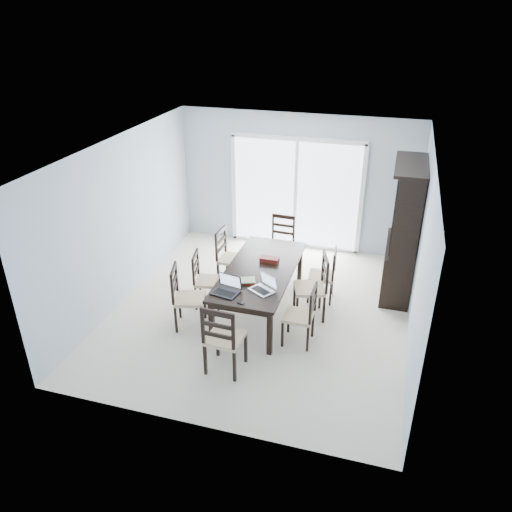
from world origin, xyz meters
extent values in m
plane|color=silver|center=(0.00, 0.00, 0.00)|extent=(5.00, 5.00, 0.00)
plane|color=white|center=(0.00, 0.00, 2.60)|extent=(5.00, 5.00, 0.00)
cube|color=#A4B4C3|center=(0.00, 2.50, 1.30)|extent=(4.50, 0.02, 2.60)
cube|color=#A4B4C3|center=(-2.25, 0.00, 1.30)|extent=(0.02, 5.00, 2.60)
cube|color=#A4B4C3|center=(2.25, 0.00, 1.30)|extent=(0.02, 5.00, 2.60)
cube|color=gray|center=(0.00, 3.50, -0.05)|extent=(4.50, 2.00, 0.10)
cube|color=#99999E|center=(0.00, 4.50, 0.55)|extent=(4.50, 0.06, 1.10)
cube|color=black|center=(0.00, 0.00, 0.73)|extent=(1.00, 2.20, 0.04)
cube|color=black|center=(0.00, 0.00, 0.67)|extent=(0.88, 2.08, 0.10)
cube|color=black|center=(-0.42, -1.00, 0.34)|extent=(0.07, 0.07, 0.69)
cube|color=black|center=(0.42, -1.00, 0.34)|extent=(0.07, 0.07, 0.69)
cube|color=black|center=(-0.42, 1.00, 0.34)|extent=(0.07, 0.07, 0.69)
cube|color=black|center=(0.42, 1.00, 0.34)|extent=(0.07, 0.07, 0.69)
cube|color=black|center=(2.01, 1.25, 0.42)|extent=(0.45, 1.30, 0.85)
cube|color=black|center=(2.04, 1.25, 1.50)|extent=(0.38, 1.30, 1.30)
cube|color=black|center=(2.01, 1.25, 2.17)|extent=(0.50, 1.38, 0.05)
cube|color=black|center=(1.84, 0.83, 1.50)|extent=(0.02, 0.36, 1.18)
cube|color=black|center=(1.84, 1.25, 1.50)|extent=(0.02, 0.36, 1.18)
cube|color=black|center=(1.84, 1.67, 1.50)|extent=(0.02, 0.36, 1.18)
cube|color=silver|center=(0.00, 2.48, 1.05)|extent=(2.40, 0.02, 2.10)
cube|color=white|center=(0.00, 2.46, 2.14)|extent=(2.52, 0.05, 0.08)
cube|color=white|center=(0.00, 2.46, 1.05)|extent=(0.06, 0.05, 2.10)
cube|color=white|center=(0.00, 2.46, 0.03)|extent=(2.52, 0.05, 0.05)
cube|color=black|center=(-1.13, -0.53, 0.22)|extent=(0.04, 0.04, 0.44)
cube|color=black|center=(-1.02, -0.90, 0.22)|extent=(0.04, 0.04, 0.44)
cube|color=black|center=(-0.75, -0.43, 0.22)|extent=(0.04, 0.04, 0.44)
cube|color=black|center=(-0.65, -0.80, 0.22)|extent=(0.04, 0.04, 0.44)
cube|color=tan|center=(-0.89, -0.66, 0.46)|extent=(0.52, 0.52, 0.05)
cube|color=black|center=(-1.04, 0.10, 0.20)|extent=(0.04, 0.04, 0.40)
cube|color=black|center=(-0.98, -0.25, 0.20)|extent=(0.04, 0.04, 0.40)
cube|color=black|center=(-0.70, 0.17, 0.20)|extent=(0.04, 0.04, 0.40)
cube|color=black|center=(-0.63, -0.18, 0.20)|extent=(0.04, 0.04, 0.40)
cube|color=tan|center=(-0.84, -0.04, 0.43)|extent=(0.46, 0.46, 0.05)
cube|color=black|center=(-0.87, 0.91, 0.22)|extent=(0.04, 0.04, 0.44)
cube|color=black|center=(-0.89, 0.52, 0.22)|extent=(0.04, 0.04, 0.44)
cube|color=black|center=(-0.48, 0.89, 0.22)|extent=(0.04, 0.04, 0.44)
cube|color=black|center=(-0.50, 0.50, 0.22)|extent=(0.04, 0.04, 0.44)
cube|color=tan|center=(-0.68, 0.71, 0.46)|extent=(0.45, 0.45, 0.05)
cube|color=black|center=(0.91, -0.80, 0.20)|extent=(0.03, 0.03, 0.41)
cube|color=black|center=(0.92, -0.44, 0.20)|extent=(0.03, 0.03, 0.41)
cube|color=black|center=(0.55, -0.79, 0.20)|extent=(0.03, 0.03, 0.41)
cube|color=black|center=(0.56, -0.43, 0.20)|extent=(0.03, 0.03, 0.41)
cube|color=tan|center=(0.73, -0.61, 0.43)|extent=(0.40, 0.40, 0.05)
cube|color=black|center=(1.01, -0.05, 0.23)|extent=(0.05, 0.05, 0.46)
cube|color=black|center=(0.88, 0.34, 0.23)|extent=(0.05, 0.05, 0.46)
cube|color=black|center=(0.62, -0.17, 0.23)|extent=(0.05, 0.05, 0.46)
cube|color=black|center=(0.50, 0.21, 0.23)|extent=(0.05, 0.05, 0.46)
cube|color=tan|center=(0.75, 0.08, 0.48)|extent=(0.56, 0.56, 0.05)
cube|color=black|center=(1.03, 0.47, 0.20)|extent=(0.03, 0.03, 0.40)
cube|color=black|center=(1.01, 0.82, 0.20)|extent=(0.03, 0.03, 0.40)
cube|color=black|center=(0.68, 0.44, 0.20)|extent=(0.03, 0.03, 0.40)
cube|color=black|center=(0.66, 0.80, 0.20)|extent=(0.03, 0.03, 0.40)
cube|color=tan|center=(0.84, 0.63, 0.42)|extent=(0.42, 0.42, 0.05)
cube|color=black|center=(-0.27, -1.64, 0.23)|extent=(0.04, 0.04, 0.46)
cube|color=black|center=(0.14, -1.67, 0.23)|extent=(0.04, 0.04, 0.46)
cube|color=black|center=(-0.25, -1.24, 0.23)|extent=(0.04, 0.04, 0.46)
cube|color=black|center=(0.16, -1.26, 0.23)|extent=(0.04, 0.04, 0.46)
cube|color=tan|center=(-0.06, -1.45, 0.49)|extent=(0.47, 0.47, 0.05)
cube|color=black|center=(0.17, 1.60, 0.22)|extent=(0.04, 0.04, 0.44)
cube|color=black|center=(-0.22, 1.62, 0.22)|extent=(0.04, 0.04, 0.44)
cube|color=black|center=(0.15, 1.22, 0.22)|extent=(0.04, 0.04, 0.44)
cube|color=black|center=(-0.24, 1.23, 0.22)|extent=(0.04, 0.04, 0.44)
cube|color=tan|center=(-0.04, 1.42, 0.46)|extent=(0.45, 0.45, 0.05)
cube|color=black|center=(-0.27, -0.82, 0.76)|extent=(0.40, 0.31, 0.02)
cube|color=silver|center=(-0.27, -0.82, 0.88)|extent=(0.32, 0.10, 0.19)
cube|color=silver|center=(0.20, -0.62, 0.76)|extent=(0.41, 0.37, 0.02)
cube|color=silver|center=(0.20, -0.62, 0.87)|extent=(0.27, 0.19, 0.18)
cube|color=maroon|center=(-0.09, -0.43, 0.76)|extent=(0.25, 0.21, 0.03)
cube|color=gold|center=(-0.08, -0.43, 0.78)|extent=(0.29, 0.26, 0.01)
cube|color=black|center=(0.01, -1.00, 0.76)|extent=(0.11, 0.08, 0.01)
cube|color=#501110|center=(0.07, 0.27, 0.79)|extent=(0.29, 0.15, 0.07)
cube|color=brown|center=(-0.45, 3.34, 0.45)|extent=(1.82, 1.62, 0.90)
cube|color=gray|center=(-0.45, 3.34, 0.93)|extent=(1.87, 1.67, 0.06)
camera|label=1|loc=(1.80, -6.37, 4.37)|focal=35.00mm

